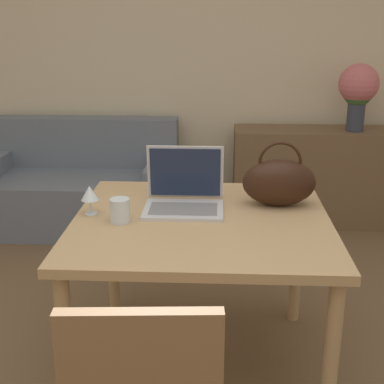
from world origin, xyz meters
name	(u,v)px	position (x,y,z in m)	size (l,w,h in m)	color
wall_back	(204,49)	(0.00, 2.90, 1.35)	(10.00, 0.06, 2.70)	beige
dining_table	(202,237)	(0.05, 0.61, 0.68)	(1.12, 1.04, 0.77)	tan
couch	(79,190)	(-0.98, 2.45, 0.29)	(1.55, 0.80, 0.82)	slate
sideboard	(316,177)	(0.91, 2.57, 0.38)	(1.32, 0.40, 0.77)	brown
laptop	(184,192)	(-0.03, 0.76, 0.84)	(0.36, 0.29, 0.27)	silver
drinking_glass	(120,210)	(-0.29, 0.55, 0.82)	(0.08, 0.08, 0.10)	silver
wine_glass	(90,194)	(-0.44, 0.64, 0.87)	(0.08, 0.08, 0.13)	silver
handbag	(279,182)	(0.40, 0.80, 0.89)	(0.34, 0.17, 0.30)	black
flower_vase	(358,89)	(1.17, 2.53, 1.09)	(0.30, 0.30, 0.51)	#333847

